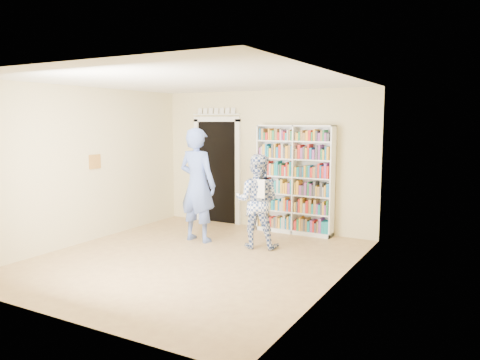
# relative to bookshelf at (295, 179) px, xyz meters

# --- Properties ---
(floor) EXTENTS (5.00, 5.00, 0.00)m
(floor) POSITION_rel_bookshelf_xyz_m (-0.70, -2.34, -1.03)
(floor) COLOR #9E744C
(floor) RESTS_ON ground
(ceiling) EXTENTS (5.00, 5.00, 0.00)m
(ceiling) POSITION_rel_bookshelf_xyz_m (-0.70, -2.34, 1.67)
(ceiling) COLOR white
(ceiling) RESTS_ON wall_back
(wall_back) EXTENTS (4.50, 0.00, 4.50)m
(wall_back) POSITION_rel_bookshelf_xyz_m (-0.70, 0.16, 0.32)
(wall_back) COLOR beige
(wall_back) RESTS_ON floor
(wall_left) EXTENTS (0.00, 5.00, 5.00)m
(wall_left) POSITION_rel_bookshelf_xyz_m (-2.95, -2.34, 0.32)
(wall_left) COLOR beige
(wall_left) RESTS_ON floor
(wall_right) EXTENTS (0.00, 5.00, 5.00)m
(wall_right) POSITION_rel_bookshelf_xyz_m (1.55, -2.34, 0.32)
(wall_right) COLOR beige
(wall_right) RESTS_ON floor
(bookshelf) EXTENTS (1.48, 0.28, 2.04)m
(bookshelf) POSITION_rel_bookshelf_xyz_m (0.00, 0.00, 0.00)
(bookshelf) COLOR white
(bookshelf) RESTS_ON floor
(doorway) EXTENTS (1.10, 0.08, 2.43)m
(doorway) POSITION_rel_bookshelf_xyz_m (-1.80, 0.13, 0.15)
(doorway) COLOR black
(doorway) RESTS_ON floor
(wall_art) EXTENTS (0.03, 0.25, 0.25)m
(wall_art) POSITION_rel_bookshelf_xyz_m (-2.93, -2.14, 0.37)
(wall_art) COLOR brown
(wall_art) RESTS_ON wall_left
(man_blue) EXTENTS (0.76, 0.53, 2.00)m
(man_blue) POSITION_rel_bookshelf_xyz_m (-1.27, -1.37, -0.03)
(man_blue) COLOR #5771C3
(man_blue) RESTS_ON floor
(man_plaid) EXTENTS (0.89, 0.77, 1.57)m
(man_plaid) POSITION_rel_bookshelf_xyz_m (-0.16, -1.24, -0.24)
(man_plaid) COLOR navy
(man_plaid) RESTS_ON floor
(paper_sheet) EXTENTS (0.22, 0.02, 0.31)m
(paper_sheet) POSITION_rel_bookshelf_xyz_m (-0.03, -1.45, 0.00)
(paper_sheet) COLOR white
(paper_sheet) RESTS_ON man_plaid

